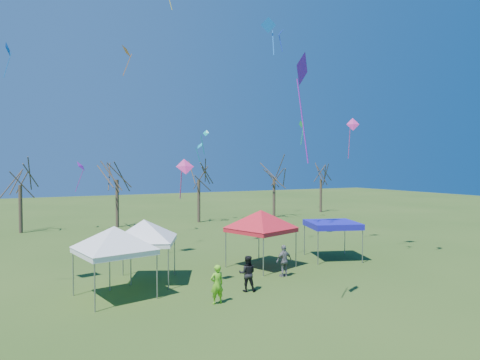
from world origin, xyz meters
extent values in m
plane|color=#2F4E19|center=(0.00, 0.00, 0.00)|extent=(140.00, 140.00, 0.00)
cylinder|color=#3D2D21|center=(-10.77, 24.65, 2.14)|extent=(0.32, 0.32, 4.28)
cylinder|color=#3D2D21|center=(-2.37, 24.38, 2.32)|extent=(0.32, 0.32, 4.64)
cylinder|color=#3D2D21|center=(6.03, 24.04, 2.24)|extent=(0.32, 0.32, 4.49)
cylinder|color=#3D2D21|center=(15.36, 24.00, 2.24)|extent=(0.32, 0.32, 4.47)
cylinder|color=#3D2D21|center=(23.72, 26.07, 2.12)|extent=(0.32, 0.32, 4.23)
cylinder|color=gray|center=(-8.08, 0.12, 1.01)|extent=(0.06, 0.06, 2.02)
cylinder|color=gray|center=(-8.62, 2.90, 1.01)|extent=(0.06, 0.06, 2.02)
cylinder|color=gray|center=(-5.30, 0.67, 1.01)|extent=(0.06, 0.06, 2.02)
cylinder|color=gray|center=(-5.85, 3.44, 1.01)|extent=(0.06, 0.06, 2.02)
cube|color=white|center=(-6.96, 1.78, 2.14)|extent=(3.56, 3.56, 0.24)
pyramid|color=white|center=(-6.96, 1.78, 3.27)|extent=(4.21, 4.21, 1.01)
cylinder|color=gray|center=(-6.97, 2.96, 1.01)|extent=(0.06, 0.06, 2.01)
cylinder|color=gray|center=(-5.80, 5.52, 1.01)|extent=(0.06, 0.06, 2.01)
cylinder|color=gray|center=(-4.41, 1.79, 1.01)|extent=(0.06, 0.06, 2.01)
cylinder|color=gray|center=(-3.24, 4.35, 1.01)|extent=(0.06, 0.06, 2.01)
cube|color=white|center=(-5.10, 3.66, 2.13)|extent=(4.00, 4.00, 0.24)
pyramid|color=white|center=(-5.10, 3.66, 3.26)|extent=(3.88, 3.88, 1.01)
cylinder|color=gray|center=(0.96, 1.85, 1.05)|extent=(0.06, 0.06, 2.10)
cylinder|color=gray|center=(0.02, 4.64, 1.05)|extent=(0.06, 0.06, 2.10)
cylinder|color=gray|center=(3.75, 2.79, 1.05)|extent=(0.06, 0.06, 2.10)
cylinder|color=gray|center=(2.81, 5.58, 1.05)|extent=(0.06, 0.06, 2.10)
cube|color=red|center=(1.88, 3.72, 2.23)|extent=(4.00, 4.00, 0.25)
pyramid|color=red|center=(1.88, 3.72, 3.41)|extent=(4.23, 4.23, 1.05)
cylinder|color=gray|center=(5.31, 2.71, 1.02)|extent=(0.06, 0.06, 2.04)
cylinder|color=gray|center=(6.24, 5.40, 1.02)|extent=(0.06, 0.06, 2.04)
cylinder|color=gray|center=(8.00, 1.77, 1.02)|extent=(0.06, 0.06, 2.04)
cylinder|color=gray|center=(8.94, 4.47, 1.02)|extent=(0.06, 0.06, 2.04)
cube|color=#1310AC|center=(7.12, 3.59, 2.16)|extent=(3.89, 3.89, 0.24)
cube|color=#1310AC|center=(7.12, 3.59, 2.34)|extent=(3.89, 3.89, 0.12)
imported|color=#69C61F|center=(-3.16, -1.18, 0.86)|extent=(0.65, 0.45, 1.71)
imported|color=black|center=(-1.11, -0.17, 0.86)|extent=(1.04, 0.97, 1.72)
imported|color=slate|center=(1.94, 1.30, 0.86)|extent=(1.04, 0.51, 1.72)
cone|color=#0BA8A2|center=(6.68, 23.59, 9.44)|extent=(0.74, 0.78, 0.71)
cube|color=#0BA8A2|center=(6.42, 23.89, 8.22)|extent=(0.65, 0.56, 2.07)
cone|color=#DB3086|center=(-3.75, 1.19, 6.00)|extent=(0.93, 0.62, 0.78)
cube|color=#DB3086|center=(-3.95, 1.22, 5.11)|extent=(0.10, 0.46, 1.35)
cone|color=#0C98BA|center=(5.55, 22.57, 8.05)|extent=(0.70, 0.92, 0.70)
cube|color=#0C98BA|center=(5.51, 22.85, 7.00)|extent=(0.61, 0.12, 1.69)
cone|color=green|center=(16.96, 20.92, 10.58)|extent=(0.30, 0.86, 0.85)
cube|color=green|center=(16.96, 20.75, 9.33)|extent=(0.38, 0.05, 2.08)
cone|color=blue|center=(-11.44, 22.13, 15.60)|extent=(0.68, 1.26, 1.19)
cube|color=blue|center=(-11.52, 21.83, 14.25)|extent=(0.64, 0.21, 2.13)
cone|color=#FF38AD|center=(12.09, 7.26, 9.20)|extent=(1.01, 0.70, 1.01)
cube|color=#FF38AD|center=(11.84, 7.39, 7.76)|extent=(0.32, 0.55, 2.38)
cone|color=purple|center=(-5.84, 22.81, 6.00)|extent=(1.21, 1.34, 0.93)
cube|color=purple|center=(-6.03, 22.47, 4.70)|extent=(0.73, 0.43, 2.05)
cone|color=orange|center=(-3.01, 16.70, 15.20)|extent=(0.97, 1.32, 1.04)
cube|color=orange|center=(-3.06, 16.35, 13.99)|extent=(0.73, 0.15, 1.82)
cone|color=blue|center=(1.38, 2.09, 13.65)|extent=(0.87, 0.55, 0.85)
cube|color=blue|center=(1.62, 1.99, 12.70)|extent=(0.27, 0.54, 1.49)
cube|color=yellow|center=(1.89, 20.83, 21.44)|extent=(0.29, 0.78, 2.03)
cone|color=purple|center=(-1.00, -4.34, 9.79)|extent=(1.26, 1.05, 1.31)
cube|color=purple|center=(-0.81, -4.20, 7.79)|extent=(0.33, 0.44, 3.34)
cone|color=#1533E5|center=(6.73, 9.17, 15.99)|extent=(0.69, 0.80, 0.56)
cube|color=#1533E5|center=(6.78, 9.29, 15.19)|extent=(0.30, 0.15, 1.27)
camera|label=1|loc=(-10.71, -18.07, 6.05)|focal=32.00mm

